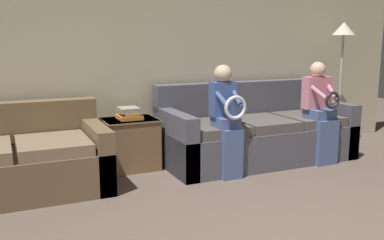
# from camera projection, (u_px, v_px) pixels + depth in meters

# --- Properties ---
(wall_back) EXTENTS (7.23, 0.06, 2.55)m
(wall_back) POSITION_uv_depth(u_px,v_px,m) (157.00, 54.00, 5.05)
(wall_back) COLOR #BCB293
(wall_back) RESTS_ON ground_plane
(couch_main) EXTENTS (2.30, 0.98, 0.92)m
(couch_main) POSITION_uv_depth(u_px,v_px,m) (255.00, 133.00, 5.17)
(couch_main) COLOR #4C4C56
(couch_main) RESTS_ON ground_plane
(couch_side) EXTENTS (1.70, 0.99, 0.82)m
(couch_side) POSITION_uv_depth(u_px,v_px,m) (14.00, 162.00, 4.05)
(couch_side) COLOR brown
(couch_side) RESTS_ON ground_plane
(child_left_seated) EXTENTS (0.27, 0.38, 1.18)m
(child_left_seated) POSITION_uv_depth(u_px,v_px,m) (227.00, 114.00, 4.48)
(child_left_seated) COLOR #475B8E
(child_left_seated) RESTS_ON ground_plane
(child_right_seated) EXTENTS (0.34, 0.38, 1.18)m
(child_right_seated) POSITION_uv_depth(u_px,v_px,m) (321.00, 108.00, 4.99)
(child_right_seated) COLOR #475B8E
(child_right_seated) RESTS_ON ground_plane
(side_shelf) EXTENTS (0.60, 0.49, 0.57)m
(side_shelf) POSITION_uv_depth(u_px,v_px,m) (130.00, 143.00, 4.80)
(side_shelf) COLOR brown
(side_shelf) RESTS_ON ground_plane
(book_stack) EXTENTS (0.25, 0.29, 0.13)m
(book_stack) POSITION_uv_depth(u_px,v_px,m) (129.00, 114.00, 4.74)
(book_stack) COLOR orange
(book_stack) RESTS_ON side_shelf
(floor_lamp) EXTENTS (0.30, 0.30, 1.67)m
(floor_lamp) POSITION_uv_depth(u_px,v_px,m) (343.00, 44.00, 5.72)
(floor_lamp) COLOR #2D2B28
(floor_lamp) RESTS_ON ground_plane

